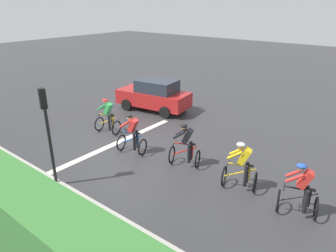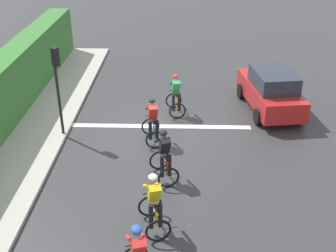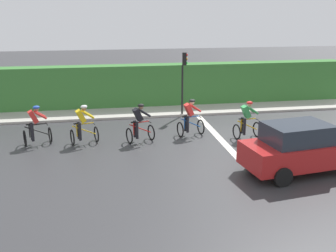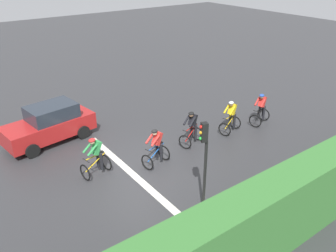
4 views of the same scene
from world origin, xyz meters
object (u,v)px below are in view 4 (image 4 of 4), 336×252
at_px(car_red, 50,124).
at_px(cyclist_mid, 192,129).
at_px(cyclist_lead, 261,109).
at_px(cyclist_fourth, 156,148).
at_px(cyclist_second, 231,117).
at_px(cyclist_trailing, 96,157).
at_px(traffic_light_near_crossing, 204,154).

bearing_deg(car_red, cyclist_mid, 50.91).
height_order(cyclist_lead, cyclist_fourth, same).
bearing_deg(car_red, cyclist_fourth, 31.24).
height_order(cyclist_second, cyclist_mid, same).
height_order(cyclist_mid, car_red, car_red).
bearing_deg(cyclist_fourth, car_red, -148.76).
bearing_deg(cyclist_second, cyclist_trailing, -93.84).
height_order(cyclist_second, traffic_light_near_crossing, traffic_light_near_crossing).
xyz_separation_m(cyclist_mid, cyclist_fourth, (0.49, -2.30, 0.00)).
relative_size(cyclist_lead, car_red, 0.39).
xyz_separation_m(cyclist_fourth, cyclist_trailing, (-0.78, -2.35, 0.00)).
xyz_separation_m(cyclist_lead, car_red, (-4.57, -9.40, 0.08)).
xyz_separation_m(cyclist_fourth, car_red, (-4.65, -2.82, 0.08)).
height_order(cyclist_second, cyclist_trailing, same).
height_order(cyclist_lead, cyclist_trailing, same).
height_order(cyclist_trailing, traffic_light_near_crossing, traffic_light_near_crossing).
xyz_separation_m(cyclist_second, cyclist_fourth, (0.31, -4.65, 0.00)).
relative_size(cyclist_mid, car_red, 0.39).
distance_m(cyclist_lead, traffic_light_near_crossing, 7.89).
height_order(cyclist_trailing, car_red, car_red).
xyz_separation_m(cyclist_lead, cyclist_second, (-0.23, -1.93, 0.00)).
bearing_deg(cyclist_lead, cyclist_mid, -95.38).
relative_size(cyclist_mid, traffic_light_near_crossing, 0.50).
distance_m(cyclist_second, cyclist_trailing, 7.01).
xyz_separation_m(cyclist_lead, cyclist_mid, (-0.40, -4.27, 0.00)).
bearing_deg(cyclist_trailing, cyclist_second, 86.16).
bearing_deg(cyclist_lead, cyclist_trailing, -94.46).
bearing_deg(traffic_light_near_crossing, car_red, -163.11).
xyz_separation_m(cyclist_second, cyclist_trailing, (-0.47, -7.00, 0.00)).
height_order(cyclist_lead, cyclist_second, same).
xyz_separation_m(cyclist_mid, traffic_light_near_crossing, (3.81, -2.71, 1.43)).
relative_size(cyclist_fourth, traffic_light_near_crossing, 0.50).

